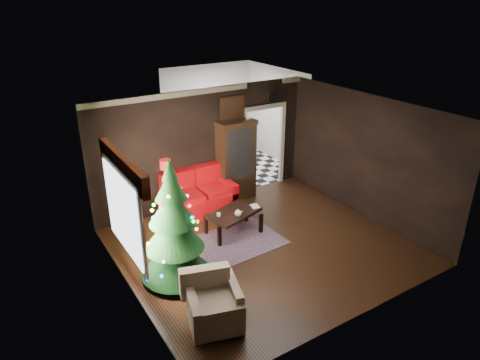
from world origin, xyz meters
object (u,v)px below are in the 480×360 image
loveseat (199,192)px  coffee_table (233,222)px  curio_cabinet (236,162)px  floor_lamp (167,192)px  christmas_tree (174,227)px  teapot (238,213)px  wall_clock (273,97)px  kitchen_table (229,161)px  armchair (214,301)px

loveseat → coffee_table: loveseat is taller
curio_cabinet → floor_lamp: (-2.03, -0.49, -0.12)m
christmas_tree → coffee_table: bearing=25.4°
coffee_table → teapot: (-0.02, -0.22, 0.33)m
floor_lamp → curio_cabinet: bearing=13.5°
loveseat → christmas_tree: size_ratio=0.71×
wall_clock → kitchen_table: wall_clock is taller
floor_lamp → wall_clock: size_ratio=4.66×
loveseat → armchair: loveseat is taller
curio_cabinet → kitchen_table: (0.65, 1.43, -0.57)m
kitchen_table → floor_lamp: bearing=-144.5°
teapot → armchair: bearing=-129.9°
kitchen_table → curio_cabinet: bearing=-114.4°
loveseat → coffee_table: (0.16, -1.27, -0.24)m
curio_cabinet → wall_clock: bearing=8.5°
christmas_tree → coffee_table: 2.04m
kitchen_table → loveseat: bearing=-137.5°
loveseat → armchair: bearing=-113.8°
armchair → floor_lamp: bearing=95.0°
christmas_tree → teapot: christmas_tree is taller
christmas_tree → kitchen_table: christmas_tree is taller
christmas_tree → coffee_table: (1.70, 0.80, -0.79)m
loveseat → armchair: 3.82m
loveseat → christmas_tree: bearing=-126.5°
coffee_table → wall_clock: (2.19, 1.67, 2.12)m
loveseat → floor_lamp: (-0.88, -0.27, 0.33)m
curio_cabinet → teapot: size_ratio=11.69×
loveseat → christmas_tree: christmas_tree is taller
christmas_tree → wall_clock: size_ratio=7.49×
loveseat → coffee_table: bearing=-82.7°
armchair → wall_clock: (3.89, 3.90, 1.92)m
christmas_tree → armchair: bearing=-90.2°
coffee_table → kitchen_table: kitchen_table is taller
curio_cabinet → coffee_table: (-0.99, -1.49, -0.69)m
christmas_tree → wall_clock: (3.89, 2.47, 1.33)m
christmas_tree → armchair: (-0.00, -1.42, -0.59)m
christmas_tree → kitchen_table: 5.04m
floor_lamp → teapot: size_ratio=9.18×
loveseat → wall_clock: bearing=9.7°
curio_cabinet → floor_lamp: 2.10m
armchair → teapot: bearing=66.6°
curio_cabinet → kitchen_table: curio_cabinet is taller
loveseat → kitchen_table: 2.45m
kitchen_table → coffee_table: bearing=-119.3°
teapot → floor_lamp: bearing=130.0°
loveseat → curio_cabinet: (1.15, 0.22, 0.45)m
armchair → teapot: 2.62m
curio_cabinet → coffee_table: curio_cabinet is taller
loveseat → christmas_tree: 2.64m
curio_cabinet → armchair: 4.61m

